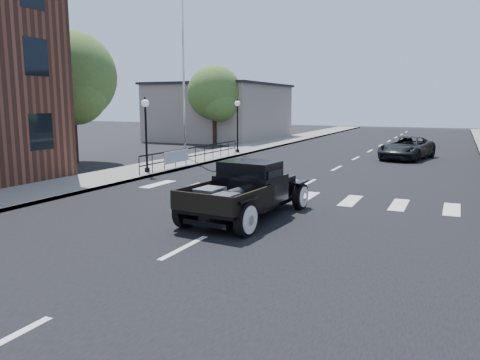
% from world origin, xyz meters
% --- Properties ---
extents(ground, '(120.00, 120.00, 0.00)m').
position_xyz_m(ground, '(0.00, 0.00, 0.00)').
color(ground, black).
rests_on(ground, ground).
extents(road, '(14.00, 80.00, 0.02)m').
position_xyz_m(road, '(0.00, 15.00, 0.01)').
color(road, black).
rests_on(road, ground).
extents(road_markings, '(12.00, 60.00, 0.06)m').
position_xyz_m(road_markings, '(0.00, 10.00, 0.00)').
color(road_markings, silver).
rests_on(road_markings, ground).
extents(sidewalk_left, '(3.00, 80.00, 0.15)m').
position_xyz_m(sidewalk_left, '(-8.50, 15.00, 0.07)').
color(sidewalk_left, gray).
rests_on(sidewalk_left, ground).
extents(low_building_left, '(10.00, 12.00, 5.00)m').
position_xyz_m(low_building_left, '(-15.00, 28.00, 2.50)').
color(low_building_left, gray).
rests_on(low_building_left, ground).
extents(railing, '(0.08, 10.00, 1.00)m').
position_xyz_m(railing, '(-7.30, 10.00, 0.65)').
color(railing, black).
rests_on(railing, sidewalk_left).
extents(banner, '(0.04, 2.20, 0.60)m').
position_xyz_m(banner, '(-7.22, 8.00, 0.45)').
color(banner, silver).
rests_on(banner, sidewalk_left).
extents(lamp_post_b, '(0.36, 0.36, 3.52)m').
position_xyz_m(lamp_post_b, '(-7.60, 6.00, 1.91)').
color(lamp_post_b, black).
rests_on(lamp_post_b, sidewalk_left).
extents(lamp_post_c, '(0.36, 0.36, 3.52)m').
position_xyz_m(lamp_post_c, '(-7.60, 16.00, 1.91)').
color(lamp_post_c, black).
rests_on(lamp_post_c, sidewalk_left).
extents(flagpole, '(0.12, 0.12, 13.04)m').
position_xyz_m(flagpole, '(-9.20, 12.00, 6.67)').
color(flagpole, silver).
rests_on(flagpole, sidewalk_left).
extents(big_tree_near, '(4.99, 4.99, 7.33)m').
position_xyz_m(big_tree_near, '(-14.00, 8.00, 3.67)').
color(big_tree_near, '#44632A').
rests_on(big_tree_near, ground).
extents(big_tree_far, '(4.38, 4.38, 6.43)m').
position_xyz_m(big_tree_far, '(-12.50, 22.00, 3.21)').
color(big_tree_far, '#44632A').
rests_on(big_tree_far, ground).
extents(hotrod_pickup, '(2.73, 5.13, 1.71)m').
position_xyz_m(hotrod_pickup, '(0.13, 0.24, 0.86)').
color(hotrod_pickup, black).
rests_on(hotrod_pickup, ground).
extents(second_car, '(3.27, 5.30, 1.37)m').
position_xyz_m(second_car, '(2.85, 17.94, 0.68)').
color(second_car, black).
rests_on(second_car, ground).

